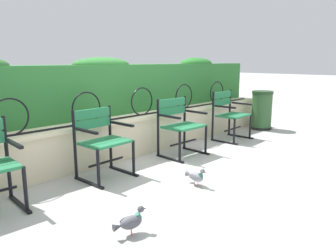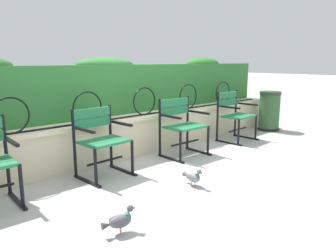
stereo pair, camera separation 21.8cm
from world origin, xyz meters
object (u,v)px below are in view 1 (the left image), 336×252
(park_chair_centre_left, at_px, (102,140))
(park_chair_rightmost, at_px, (230,114))
(park_chair_centre_right, at_px, (180,124))
(pigeon_near_chairs, at_px, (131,222))
(trash_bin, at_px, (262,111))
(pigeon_far_side, at_px, (196,176))

(park_chair_centre_left, height_order, park_chair_rightmost, park_chair_rightmost)
(park_chair_centre_left, xyz_separation_m, park_chair_rightmost, (2.68, -0.03, 0.01))
(park_chair_centre_right, height_order, pigeon_near_chairs, park_chair_centre_right)
(park_chair_centre_left, bearing_deg, park_chair_rightmost, -0.69)
(park_chair_rightmost, distance_m, trash_bin, 1.21)
(trash_bin, bearing_deg, pigeon_near_chairs, -164.21)
(park_chair_rightmost, height_order, pigeon_near_chairs, park_chair_rightmost)
(pigeon_near_chairs, xyz_separation_m, pigeon_far_side, (1.18, 0.28, 0.00))
(park_chair_centre_left, distance_m, trash_bin, 3.88)
(park_chair_centre_left, distance_m, pigeon_near_chairs, 1.48)
(park_chair_rightmost, relative_size, pigeon_near_chairs, 2.97)
(park_chair_rightmost, distance_m, pigeon_near_chairs, 3.56)
(park_chair_centre_right, relative_size, park_chair_rightmost, 0.98)
(park_chair_centre_left, distance_m, park_chair_centre_right, 1.34)
(park_chair_rightmost, xyz_separation_m, pigeon_near_chairs, (-3.31, -1.26, -0.35))
(park_chair_centre_right, height_order, pigeon_far_side, park_chair_centre_right)
(pigeon_near_chairs, relative_size, trash_bin, 0.37)
(pigeon_far_side, height_order, trash_bin, trash_bin)
(park_chair_centre_left, distance_m, park_chair_rightmost, 2.68)
(park_chair_centre_left, relative_size, pigeon_near_chairs, 2.86)
(park_chair_centre_right, distance_m, trash_bin, 2.54)
(pigeon_near_chairs, xyz_separation_m, trash_bin, (4.51, 1.28, 0.26))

